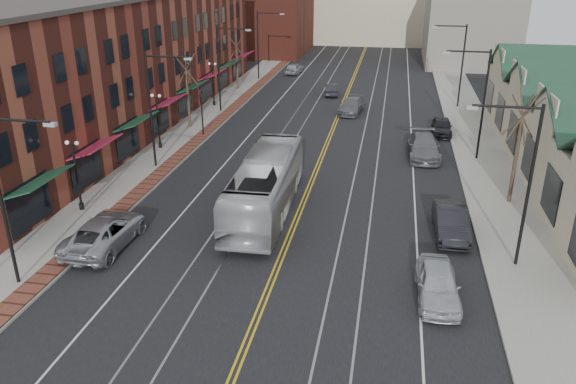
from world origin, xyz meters
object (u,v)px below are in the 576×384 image
at_px(parked_car_a, 438,284).
at_px(parked_car_b, 451,222).
at_px(parked_suv, 105,232).
at_px(parked_car_c, 424,147).
at_px(transit_bus, 265,185).
at_px(parked_car_d, 442,126).

xyz_separation_m(parked_car_a, parked_car_b, (1.05, 6.53, 0.03)).
height_order(parked_suv, parked_car_c, parked_car_c).
height_order(transit_bus, parked_suv, transit_bus).
bearing_deg(parked_suv, parked_car_b, -164.55).
bearing_deg(parked_car_c, parked_car_a, -92.22).
bearing_deg(parked_car_b, parked_car_a, -100.62).
height_order(parked_car_c, parked_car_d, parked_car_c).
bearing_deg(parked_car_d, parked_car_a, -92.12).
bearing_deg(parked_car_c, parked_car_b, -87.69).
relative_size(transit_bus, parked_car_c, 2.17).
bearing_deg(parked_car_c, transit_bus, -130.85).
bearing_deg(transit_bus, parked_suv, 36.89).
height_order(parked_suv, parked_car_d, parked_suv).
bearing_deg(parked_suv, parked_car_a, 174.51).
relative_size(transit_bus, parked_suv, 2.09).
distance_m(transit_bus, parked_car_c, 15.32).
bearing_deg(parked_car_a, transit_bus, 138.93).
bearing_deg(parked_car_c, parked_suv, -135.67).
height_order(parked_car_b, parked_car_d, parked_car_b).
height_order(parked_car_b, parked_car_c, parked_car_c).
bearing_deg(parked_car_b, parked_car_d, 86.43).
distance_m(transit_bus, parked_car_a, 12.27).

